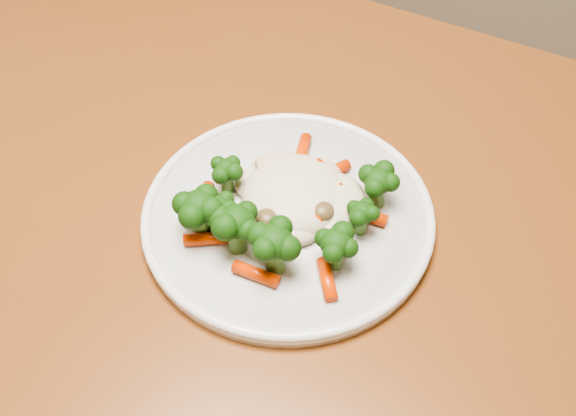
% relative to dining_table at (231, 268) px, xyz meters
% --- Properties ---
extents(dining_table, '(1.16, 0.77, 0.75)m').
position_rel_dining_table_xyz_m(dining_table, '(0.00, 0.00, 0.00)').
color(dining_table, brown).
rests_on(dining_table, ground).
extents(plate, '(0.27, 0.27, 0.01)m').
position_rel_dining_table_xyz_m(plate, '(0.06, 0.01, 0.11)').
color(plate, silver).
rests_on(plate, dining_table).
extents(meal, '(0.18, 0.18, 0.05)m').
position_rel_dining_table_xyz_m(meal, '(0.06, -0.00, 0.14)').
color(meal, beige).
rests_on(meal, plate).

